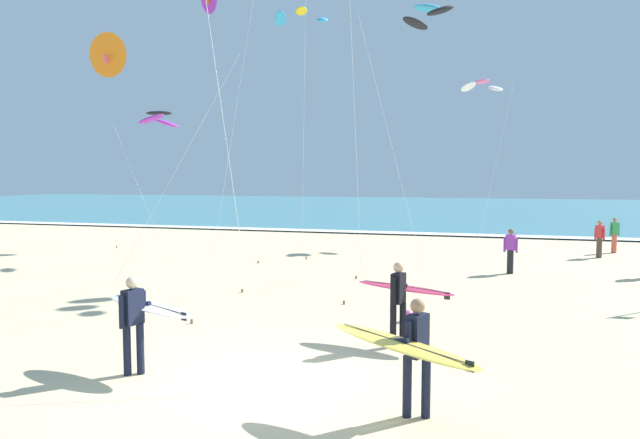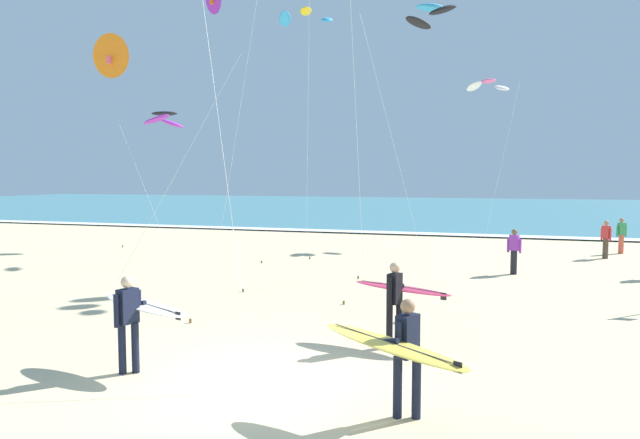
{
  "view_description": "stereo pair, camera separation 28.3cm",
  "coord_description": "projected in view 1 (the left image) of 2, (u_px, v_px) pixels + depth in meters",
  "views": [
    {
      "loc": [
        3.36,
        -8.36,
        3.39
      ],
      "look_at": [
        -0.91,
        6.17,
        2.25
      ],
      "focal_mm": 31.46,
      "sensor_mm": 36.0,
      "label": 1
    },
    {
      "loc": [
        3.63,
        -8.28,
        3.39
      ],
      "look_at": [
        -0.91,
        6.17,
        2.25
      ],
      "focal_mm": 31.46,
      "sensor_mm": 36.0,
      "label": 2
    }
  ],
  "objects": [
    {
      "name": "bystander_red_top",
      "position": [
        600.0,
        239.0,
        23.59
      ],
      "size": [
        0.36,
        0.4,
        1.59
      ],
      "color": "#4C3D2D",
      "rests_on": "ground"
    },
    {
      "name": "beach_ball",
      "position": [
        408.0,
        316.0,
        13.16
      ],
      "size": [
        0.28,
        0.28,
        0.28
      ],
      "primitive_type": "sphere",
      "color": "pink",
      "rests_on": "ground"
    },
    {
      "name": "shoreline_foam",
      "position": [
        424.0,
        233.0,
        33.06
      ],
      "size": [
        160.0,
        1.45,
        0.01
      ],
      "primitive_type": "cube",
      "color": "white",
      "rests_on": "ocean_water"
    },
    {
      "name": "ocean_water",
      "position": [
        452.0,
        208.0,
        61.49
      ],
      "size": [
        160.0,
        60.0,
        0.08
      ],
      "primitive_type": "cube",
      "color": "teal",
      "rests_on": "ground"
    },
    {
      "name": "surfer_trailing",
      "position": [
        401.0,
        293.0,
        11.33
      ],
      "size": [
        2.17,
        1.12,
        1.71
      ],
      "color": "black",
      "rests_on": "ground"
    },
    {
      "name": "kite_arc_charcoal_high",
      "position": [
        159.0,
        119.0,
        26.36
      ],
      "size": [
        3.1,
        2.84,
        6.5
      ],
      "color": "purple",
      "rests_on": "ground"
    },
    {
      "name": "surfer_lead",
      "position": [
        410.0,
        348.0,
        7.71
      ],
      "size": [
        2.32,
        1.45,
        1.71
      ],
      "color": "black",
      "rests_on": "ground"
    },
    {
      "name": "bystander_purple_top",
      "position": [
        510.0,
        251.0,
        19.69
      ],
      "size": [
        0.48,
        0.27,
        1.59
      ],
      "color": "black",
      "rests_on": "ground"
    },
    {
      "name": "kite_arc_golden_mid",
      "position": [
        301.0,
        17.0,
        25.54
      ],
      "size": [
        2.72,
        3.96,
        11.06
      ],
      "color": "#2D99DB",
      "rests_on": "ground"
    },
    {
      "name": "bystander_green_top",
      "position": [
        614.0,
        235.0,
        25.13
      ],
      "size": [
        0.46,
        0.3,
        1.59
      ],
      "color": "#D8593F",
      "rests_on": "ground"
    },
    {
      "name": "kite_arc_cobalt_far",
      "position": [
        427.0,
        15.0,
        18.99
      ],
      "size": [
        3.17,
        2.77,
        9.22
      ],
      "color": "black",
      "rests_on": "ground"
    },
    {
      "name": "kite_delta_amber_distant",
      "position": [
        110.0,
        56.0,
        17.33
      ],
      "size": [
        5.16,
        0.49,
        7.85
      ],
      "color": "orange",
      "rests_on": "ground"
    },
    {
      "name": "kite_arc_rose_close",
      "position": [
        482.0,
        86.0,
        28.58
      ],
      "size": [
        2.7,
        3.23,
        8.37
      ],
      "color": "white",
      "rests_on": "ground"
    },
    {
      "name": "ground_plane",
      "position": [
        267.0,
        384.0,
        9.2
      ],
      "size": [
        160.0,
        160.0,
        0.0
      ],
      "primitive_type": "plane",
      "color": "beige"
    },
    {
      "name": "surfer_third",
      "position": [
        141.0,
        313.0,
        9.71
      ],
      "size": [
        2.09,
        1.15,
        1.71
      ],
      "color": "black",
      "rests_on": "ground"
    }
  ]
}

